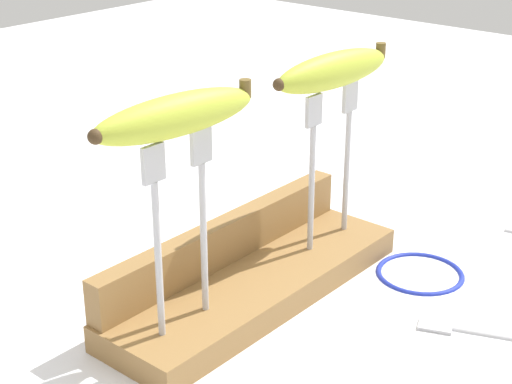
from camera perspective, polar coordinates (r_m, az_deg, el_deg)
The scene contains 9 objects.
ground_plane at distance 0.95m, azimuth 0.00°, elevation -7.31°, with size 3.00×3.00×0.00m, color silver.
wooden_board at distance 0.94m, azimuth 0.00°, elevation -6.50°, with size 0.40×0.12×0.03m, color olive.
board_backstop at distance 0.95m, azimuth -2.22°, elevation -3.39°, with size 0.39×0.02×0.05m, color olive.
fork_stand_left at distance 0.79m, azimuth -5.31°, elevation -1.65°, with size 0.09×0.01×0.20m.
fork_stand_right at distance 0.97m, azimuth 5.23°, elevation 2.83°, with size 0.10×0.01×0.19m.
banana_raised_left at distance 0.75m, azimuth -5.60°, elevation 5.36°, with size 0.19×0.06×0.04m.
banana_raised_right at distance 0.94m, azimuth 5.44°, elevation 8.46°, with size 0.19×0.05×0.04m.
fork_fallen_far at distance 0.91m, azimuth 15.72°, elevation -9.41°, with size 0.09×0.19×0.01m.
wire_coil at distance 1.01m, azimuth 11.39°, elevation -5.47°, with size 0.11×0.11×0.01m, color #1E2DA5.
Camera 1 is at (-0.62, -0.53, 0.48)m, focal length 57.28 mm.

